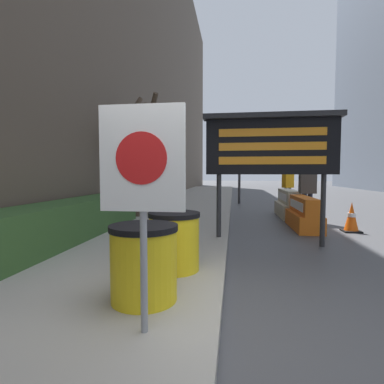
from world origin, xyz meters
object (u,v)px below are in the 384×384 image
jersey_barrier_orange_near (303,215)px  pedestrian_worker (288,183)px  barrel_drum_foreground (144,262)px  traffic_cone_mid (352,217)px  traffic_light_near_curb (240,142)px  pedestrian_passerby (307,187)px  warning_sign (142,174)px  traffic_cone_near (306,204)px  jersey_barrier_cream (288,205)px  barrel_drum_middle (174,241)px  message_board (271,146)px

jersey_barrier_orange_near → pedestrian_worker: bearing=84.5°
barrel_drum_foreground → traffic_cone_mid: barrel_drum_foreground is taller
traffic_cone_mid → traffic_light_near_curb: 7.66m
pedestrian_worker → traffic_light_near_curb: bearing=-56.4°
pedestrian_passerby → traffic_cone_mid: bearing=114.0°
warning_sign → traffic_light_near_curb: size_ratio=0.46×
warning_sign → pedestrian_passerby: 7.64m
traffic_cone_near → traffic_cone_mid: size_ratio=0.84×
traffic_cone_mid → pedestrian_worker: (-0.56, 5.71, 0.66)m
barrel_drum_foreground → warning_sign: 1.13m
warning_sign → pedestrian_worker: (3.10, 11.28, -0.43)m
traffic_light_near_curb → pedestrian_passerby: traffic_light_near_curb is taller
jersey_barrier_cream → traffic_cone_mid: size_ratio=2.83×
traffic_cone_near → pedestrian_worker: size_ratio=0.36×
traffic_cone_mid → pedestrian_passerby: 1.78m
traffic_cone_mid → traffic_light_near_curb: bearing=111.7°
barrel_drum_middle → pedestrian_passerby: 6.20m
barrel_drum_foreground → traffic_light_near_curb: traffic_light_near_curb is taller
jersey_barrier_cream → message_board: bearing=-104.7°
warning_sign → jersey_barrier_cream: size_ratio=0.89×
jersey_barrier_cream → traffic_light_near_curb: (-1.57, 4.15, 2.57)m
jersey_barrier_orange_near → pedestrian_worker: 5.47m
barrel_drum_foreground → barrel_drum_middle: size_ratio=1.00×
jersey_barrier_orange_near → traffic_cone_mid: jersey_barrier_orange_near is taller
barrel_drum_middle → pedestrian_passerby: bearing=60.9°
barrel_drum_foreground → pedestrian_worker: (3.29, 10.65, 0.49)m
message_board → jersey_barrier_orange_near: message_board is taller
jersey_barrier_orange_near → traffic_cone_near: size_ratio=3.14×
barrel_drum_middle → jersey_barrier_orange_near: barrel_drum_middle is taller
barrel_drum_middle → pedestrian_worker: pedestrian_worker is taller
jersey_barrier_cream → traffic_cone_near: 1.61m
message_board → traffic_cone_mid: (2.20, 1.70, -1.65)m
jersey_barrier_cream → pedestrian_worker: pedestrian_worker is taller
barrel_drum_middle → traffic_light_near_curb: traffic_light_near_curb is taller
barrel_drum_middle → traffic_cone_mid: size_ratio=1.07×
barrel_drum_foreground → jersey_barrier_orange_near: bearing=62.2°
traffic_cone_near → pedestrian_worker: pedestrian_worker is taller
message_board → pedestrian_worker: bearing=77.5°
traffic_cone_near → jersey_barrier_orange_near: bearing=-104.0°
message_board → jersey_barrier_orange_near: size_ratio=1.38×
barrel_drum_foreground → warning_sign: (0.19, -0.63, 0.92)m
pedestrian_worker → traffic_cone_mid: bearing=64.2°
jersey_barrier_orange_near → warning_sign: bearing=-113.7°
traffic_cone_near → pedestrian_passerby: (-0.53, -2.41, 0.75)m
warning_sign → jersey_barrier_cream: (2.58, 8.11, -1.06)m
barrel_drum_foreground → traffic_cone_mid: (3.85, 4.94, -0.17)m
traffic_cone_near → traffic_light_near_curb: (-2.46, 2.81, 2.67)m
traffic_light_near_curb → pedestrian_passerby: 5.88m
jersey_barrier_cream → barrel_drum_middle: bearing=-112.3°
barrel_drum_foreground → traffic_cone_near: 9.55m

